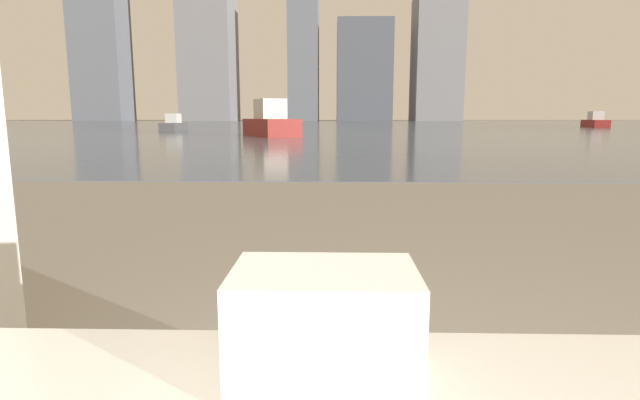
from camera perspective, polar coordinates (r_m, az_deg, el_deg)
towel_stack at (r=0.72m, az=0.47°, el=-14.00°), size 0.26×0.18×0.16m
harbor_water at (r=61.82m, az=1.52°, el=8.64°), size 180.00×110.00×0.01m
harbor_boat_0 at (r=23.70m, az=-5.71°, el=8.74°), size 3.25×4.79×1.70m
harbor_boat_1 at (r=33.75m, az=-16.38°, el=8.25°), size 1.04×2.95×1.10m
harbor_boat_2 at (r=49.77m, az=28.94°, el=7.84°), size 1.81×3.81×1.37m
skyline_tower_1 at (r=122.44m, az=-12.63°, el=17.23°), size 11.53×12.84×35.81m
skyline_tower_2 at (r=118.71m, az=-1.85°, el=15.71°), size 6.55×13.13×27.66m
skyline_tower_3 at (r=118.46m, az=5.04°, el=14.39°), size 12.35×11.27×22.30m
skyline_tower_4 at (r=120.82m, az=13.20°, el=15.33°), size 10.50×10.82×27.52m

